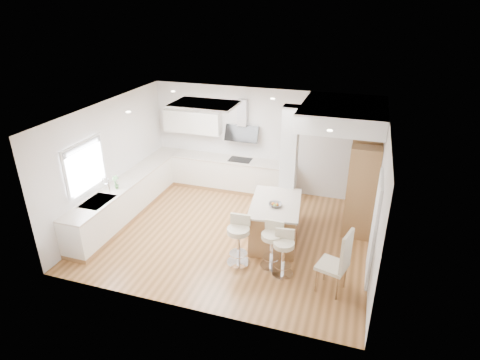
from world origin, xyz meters
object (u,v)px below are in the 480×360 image
at_px(peninsula, 275,222).
at_px(bar_stool_a, 239,238).
at_px(bar_stool_b, 272,243).
at_px(bar_stool_c, 284,251).
at_px(dining_chair, 339,260).

xyz_separation_m(peninsula, bar_stool_a, (-0.50, -1.01, 0.11)).
bearing_deg(bar_stool_b, peninsula, 101.90).
distance_m(peninsula, bar_stool_c, 1.17).
xyz_separation_m(bar_stool_a, dining_chair, (1.95, -0.29, 0.10)).
bearing_deg(peninsula, bar_stool_c, -76.22).
bearing_deg(peninsula, bar_stool_a, -123.69).
distance_m(bar_stool_c, dining_chair, 1.06).
relative_size(bar_stool_a, dining_chair, 0.81).
bearing_deg(bar_stool_a, bar_stool_c, -8.35).
bearing_deg(peninsula, dining_chair, -49.15).
bearing_deg(bar_stool_a, dining_chair, -11.69).
bearing_deg(dining_chair, bar_stool_a, -172.67).
xyz_separation_m(bar_stool_c, dining_chair, (1.03, -0.21, 0.16)).
relative_size(bar_stool_a, bar_stool_c, 1.11).
height_order(peninsula, dining_chair, dining_chair).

